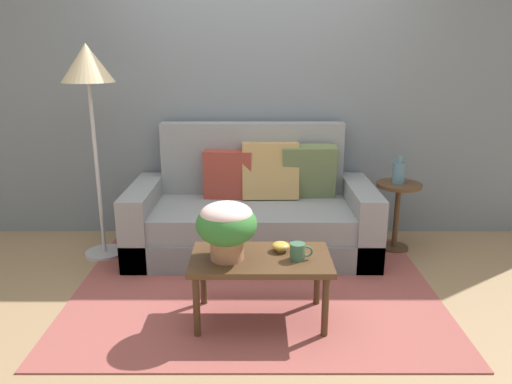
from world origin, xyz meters
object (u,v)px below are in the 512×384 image
object	(u,v)px
table_vase	(397,172)
side_table	(396,204)
floor_lamp	(87,78)
snack_bowl	(279,246)
coffee_mug	(297,251)
coffee_table	(259,264)
potted_plant	(225,224)
couch	(252,213)

from	to	relation	value
table_vase	side_table	bearing A→B (deg)	-14.91
floor_lamp	snack_bowl	bearing A→B (deg)	-33.41
floor_lamp	coffee_mug	size ratio (longest dim) A/B	12.17
coffee_table	side_table	size ratio (longest dim) A/B	1.46
side_table	potted_plant	size ratio (longest dim) A/B	1.61
coffee_table	potted_plant	xyz separation A→B (m)	(-0.20, -0.03, 0.27)
coffee_table	potted_plant	world-z (taller)	potted_plant
coffee_mug	snack_bowl	distance (m)	0.16
floor_lamp	snack_bowl	xyz separation A→B (m)	(1.41, -0.93, -0.97)
couch	side_table	world-z (taller)	couch
side_table	floor_lamp	xyz separation A→B (m)	(-2.44, -0.12, 1.03)
coffee_table	coffee_mug	size ratio (longest dim) A/B	6.15
floor_lamp	potted_plant	distance (m)	1.70
table_vase	couch	bearing A→B (deg)	-179.90
potted_plant	table_vase	bearing A→B (deg)	40.93
side_table	table_vase	world-z (taller)	table_vase
potted_plant	floor_lamp	bearing A→B (deg)	136.10
potted_plant	snack_bowl	xyz separation A→B (m)	(0.33, 0.11, -0.19)
couch	floor_lamp	xyz separation A→B (m)	(-1.24, -0.12, 1.11)
side_table	table_vase	distance (m)	0.27
potted_plant	table_vase	size ratio (longest dim) A/B	1.59
couch	potted_plant	xyz separation A→B (m)	(-0.15, -1.17, 0.33)
couch	coffee_mug	world-z (taller)	couch
snack_bowl	table_vase	size ratio (longest dim) A/B	0.50
couch	table_vase	world-z (taller)	couch
coffee_table	table_vase	xyz separation A→B (m)	(1.14, 1.14, 0.30)
floor_lamp	coffee_table	bearing A→B (deg)	-38.26
floor_lamp	snack_bowl	world-z (taller)	floor_lamp
couch	coffee_table	size ratio (longest dim) A/B	2.33
snack_bowl	table_vase	bearing A→B (deg)	46.00
coffee_table	snack_bowl	xyz separation A→B (m)	(0.13, 0.08, 0.09)
floor_lamp	coffee_mug	distance (m)	2.08
side_table	floor_lamp	size ratio (longest dim) A/B	0.35
potted_plant	coffee_mug	size ratio (longest dim) A/B	2.62
couch	coffee_mug	distance (m)	1.22
couch	floor_lamp	bearing A→B (deg)	-174.46
couch	coffee_table	xyz separation A→B (m)	(0.05, -1.14, 0.05)
couch	coffee_mug	xyz separation A→B (m)	(0.27, -1.18, 0.16)
side_table	table_vase	bearing A→B (deg)	165.09
couch	potted_plant	size ratio (longest dim) A/B	5.47
side_table	potted_plant	xyz separation A→B (m)	(-1.36, -1.17, 0.25)
snack_bowl	side_table	bearing A→B (deg)	45.65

